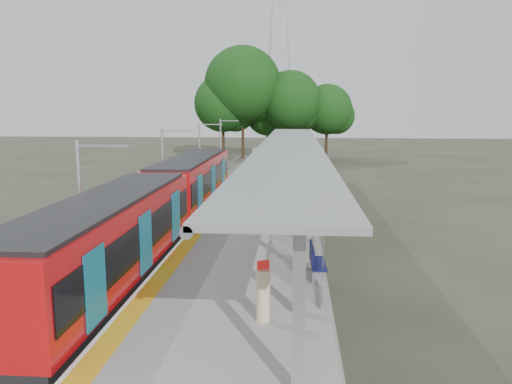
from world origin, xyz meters
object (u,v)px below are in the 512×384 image
at_px(info_pillar_far, 297,186).
at_px(train, 162,204).
at_px(bench_near, 315,261).
at_px(info_pillar_near, 263,295).
at_px(bench_far, 294,165).
at_px(bench_mid, 306,187).
at_px(litter_bin, 288,222).

bearing_deg(info_pillar_far, train, -128.27).
bearing_deg(info_pillar_far, bench_near, -83.74).
bearing_deg(info_pillar_near, bench_far, 67.18).
bearing_deg(bench_mid, bench_far, 95.27).
relative_size(bench_mid, litter_bin, 1.81).
bearing_deg(bench_near, bench_far, 89.33).
height_order(bench_far, info_pillar_far, info_pillar_far).
bearing_deg(bench_mid, train, -128.34).
distance_m(train, bench_mid, 11.07).
height_order(info_pillar_near, litter_bin, info_pillar_near).
relative_size(train, info_pillar_near, 16.58).
xyz_separation_m(bench_near, info_pillar_near, (-1.51, -3.60, 0.15)).
height_order(bench_near, bench_far, bench_near).
height_order(bench_mid, info_pillar_near, info_pillar_near).
xyz_separation_m(bench_far, info_pillar_far, (0.27, -14.55, 0.33)).
height_order(bench_near, info_pillar_far, info_pillar_far).
relative_size(train, bench_mid, 15.96).
xyz_separation_m(train, bench_mid, (7.10, 8.48, -0.43)).
bearing_deg(bench_far, bench_near, -83.37).
relative_size(info_pillar_near, litter_bin, 1.74).
xyz_separation_m(info_pillar_near, litter_bin, (0.50, 9.62, -0.24)).
bearing_deg(bench_mid, bench_near, -88.39).
bearing_deg(bench_near, train, 133.12).
height_order(train, litter_bin, train).
bearing_deg(info_pillar_near, bench_near, 45.57).
xyz_separation_m(train, bench_near, (7.11, -6.98, -0.48)).
distance_m(train, bench_near, 9.97).
bearing_deg(bench_far, litter_bin, -85.45).
xyz_separation_m(bench_near, litter_bin, (-1.01, 6.02, -0.09)).
xyz_separation_m(train, info_pillar_far, (6.52, 7.20, -0.18)).
bearing_deg(bench_near, bench_mid, 87.64).
distance_m(bench_far, info_pillar_near, 32.33).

